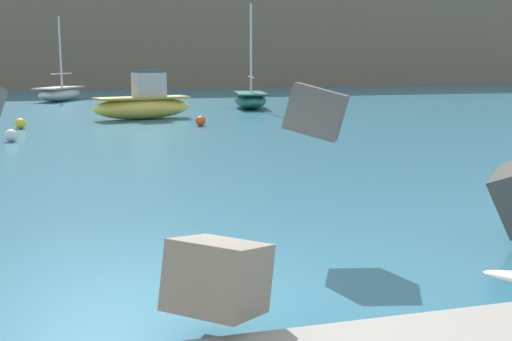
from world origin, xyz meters
TOP-DOWN VIEW (x-y plane):
  - ground_plane at (0.00, 0.00)m, footprint 400.00×400.00m
  - boat_near_centre at (-1.95, 38.71)m, footprint 3.75×5.17m
  - boat_near_right at (2.15, 23.58)m, footprint 5.02×2.72m
  - boat_mid_left at (8.83, 28.71)m, footprint 2.46×4.59m
  - mooring_buoy_inner at (4.14, 19.59)m, footprint 0.44×0.44m
  - mooring_buoy_middle at (-3.19, 20.56)m, footprint 0.44×0.44m
  - mooring_buoy_outer at (-3.18, 16.20)m, footprint 0.44×0.44m
  - headland_bluff at (2.38, 77.08)m, footprint 110.81×43.68m

SIDE VIEW (x-z plane):
  - ground_plane at x=0.00m, z-range 0.00..0.00m
  - mooring_buoy_inner at x=4.14m, z-range 0.00..0.44m
  - mooring_buoy_middle at x=-3.19m, z-range 0.00..0.44m
  - mooring_buoy_outer at x=-3.18m, z-range 0.00..0.44m
  - boat_mid_left at x=8.83m, z-range -2.43..3.47m
  - boat_near_centre at x=-1.95m, z-range -2.31..3.38m
  - boat_near_right at x=2.15m, z-range -0.41..1.90m
  - headland_bluff at x=2.38m, z-range 0.02..15.85m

